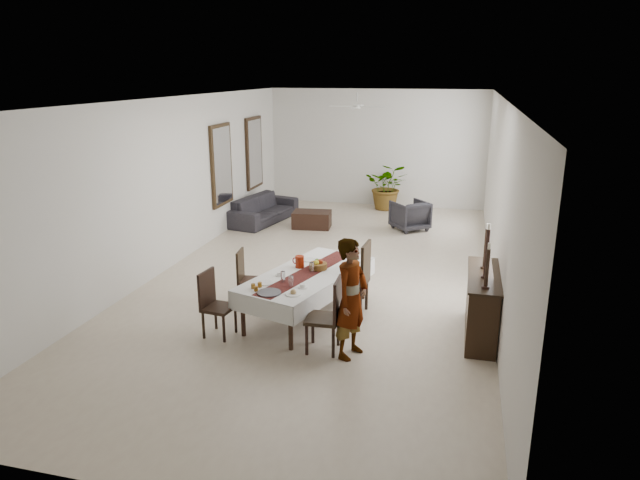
# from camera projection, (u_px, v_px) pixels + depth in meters

# --- Properties ---
(floor) EXTENTS (6.00, 12.00, 0.00)m
(floor) POSITION_uv_depth(u_px,v_px,m) (324.00, 274.00, 10.68)
(floor) COLOR beige
(floor) RESTS_ON ground
(ceiling) EXTENTS (6.00, 12.00, 0.02)m
(ceiling) POSITION_uv_depth(u_px,v_px,m) (325.00, 99.00, 9.77)
(ceiling) COLOR silver
(ceiling) RESTS_ON wall_back
(wall_back) EXTENTS (6.00, 0.02, 3.20)m
(wall_back) POSITION_uv_depth(u_px,v_px,m) (376.00, 148.00, 15.80)
(wall_back) COLOR silver
(wall_back) RESTS_ON floor
(wall_front) EXTENTS (6.00, 0.02, 3.20)m
(wall_front) POSITION_uv_depth(u_px,v_px,m) (149.00, 334.00, 4.65)
(wall_front) COLOR silver
(wall_front) RESTS_ON floor
(wall_left) EXTENTS (0.02, 12.00, 3.20)m
(wall_left) POSITION_uv_depth(u_px,v_px,m) (173.00, 183.00, 10.93)
(wall_left) COLOR silver
(wall_left) RESTS_ON floor
(wall_right) EXTENTS (0.02, 12.00, 3.20)m
(wall_right) POSITION_uv_depth(u_px,v_px,m) (499.00, 199.00, 9.51)
(wall_right) COLOR silver
(wall_right) RESTS_ON floor
(dining_table_top) EXTENTS (1.56, 2.42, 0.05)m
(dining_table_top) POSITION_uv_depth(u_px,v_px,m) (307.00, 275.00, 8.68)
(dining_table_top) COLOR black
(dining_table_top) RESTS_ON table_leg_fl
(table_leg_fl) EXTENTS (0.08, 0.08, 0.65)m
(table_leg_fl) POSITION_uv_depth(u_px,v_px,m) (243.00, 315.00, 8.11)
(table_leg_fl) COLOR black
(table_leg_fl) RESTS_ON floor
(table_leg_fr) EXTENTS (0.08, 0.08, 0.65)m
(table_leg_fr) POSITION_uv_depth(u_px,v_px,m) (291.00, 328.00, 7.70)
(table_leg_fr) COLOR black
(table_leg_fr) RESTS_ON floor
(table_leg_bl) EXTENTS (0.08, 0.08, 0.65)m
(table_leg_bl) POSITION_uv_depth(u_px,v_px,m) (321.00, 271.00, 9.86)
(table_leg_bl) COLOR black
(table_leg_bl) RESTS_ON floor
(table_leg_br) EXTENTS (0.08, 0.08, 0.65)m
(table_leg_br) POSITION_uv_depth(u_px,v_px,m) (363.00, 280.00, 9.45)
(table_leg_br) COLOR black
(table_leg_br) RESTS_ON floor
(tablecloth_top) EXTENTS (1.77, 2.63, 0.01)m
(tablecloth_top) POSITION_uv_depth(u_px,v_px,m) (307.00, 273.00, 8.67)
(tablecloth_top) COLOR silver
(tablecloth_top) RESTS_ON dining_table_top
(tablecloth_drape_left) EXTENTS (0.72, 2.31, 0.28)m
(tablecloth_drape_left) POSITION_uv_depth(u_px,v_px,m) (278.00, 275.00, 8.98)
(tablecloth_drape_left) COLOR silver
(tablecloth_drape_left) RESTS_ON dining_table_top
(tablecloth_drape_right) EXTENTS (0.72, 2.31, 0.28)m
(tablecloth_drape_right) POSITION_uv_depth(u_px,v_px,m) (339.00, 288.00, 8.44)
(tablecloth_drape_right) COLOR white
(tablecloth_drape_right) RESTS_ON dining_table_top
(tablecloth_drape_near) EXTENTS (1.06, 0.34, 0.28)m
(tablecloth_drape_near) POSITION_uv_depth(u_px,v_px,m) (260.00, 308.00, 7.73)
(tablecloth_drape_near) COLOR silver
(tablecloth_drape_near) RESTS_ON dining_table_top
(tablecloth_drape_far) EXTENTS (1.06, 0.34, 0.28)m
(tablecloth_drape_far) POSITION_uv_depth(u_px,v_px,m) (346.00, 260.00, 9.69)
(tablecloth_drape_far) COLOR white
(tablecloth_drape_far) RESTS_ON dining_table_top
(table_runner) EXTENTS (1.00, 2.33, 0.00)m
(table_runner) POSITION_uv_depth(u_px,v_px,m) (307.00, 273.00, 8.67)
(table_runner) COLOR #5C1D1A
(table_runner) RESTS_ON tablecloth_top
(red_pitcher) EXTENTS (0.18, 0.18, 0.19)m
(red_pitcher) POSITION_uv_depth(u_px,v_px,m) (300.00, 262.00, 8.88)
(red_pitcher) COLOR maroon
(red_pitcher) RESTS_ON tablecloth_top
(pitcher_handle) EXTENTS (0.11, 0.05, 0.11)m
(pitcher_handle) POSITION_uv_depth(u_px,v_px,m) (295.00, 261.00, 8.92)
(pitcher_handle) COLOR maroon
(pitcher_handle) RESTS_ON red_pitcher
(wine_glass_near) EXTENTS (0.07, 0.07, 0.16)m
(wine_glass_near) POSITION_uv_depth(u_px,v_px,m) (291.00, 281.00, 8.10)
(wine_glass_near) COLOR white
(wine_glass_near) RESTS_ON tablecloth_top
(wine_glass_mid) EXTENTS (0.07, 0.07, 0.16)m
(wine_glass_mid) POSITION_uv_depth(u_px,v_px,m) (283.00, 277.00, 8.27)
(wine_glass_mid) COLOR silver
(wine_glass_mid) RESTS_ON tablecloth_top
(wine_glass_far) EXTENTS (0.07, 0.07, 0.16)m
(wine_glass_far) POSITION_uv_depth(u_px,v_px,m) (312.00, 267.00, 8.66)
(wine_glass_far) COLOR white
(wine_glass_far) RESTS_ON tablecloth_top
(teacup_right) EXTENTS (0.08, 0.08, 0.06)m
(teacup_right) POSITION_uv_depth(u_px,v_px,m) (303.00, 286.00, 8.06)
(teacup_right) COLOR white
(teacup_right) RESTS_ON saucer_right
(saucer_right) EXTENTS (0.14, 0.14, 0.01)m
(saucer_right) POSITION_uv_depth(u_px,v_px,m) (303.00, 287.00, 8.07)
(saucer_right) COLOR white
(saucer_right) RESTS_ON tablecloth_top
(teacup_left) EXTENTS (0.08, 0.08, 0.06)m
(teacup_left) POSITION_uv_depth(u_px,v_px,m) (280.00, 274.00, 8.54)
(teacup_left) COLOR white
(teacup_left) RESTS_ON saucer_left
(saucer_left) EXTENTS (0.14, 0.14, 0.01)m
(saucer_left) POSITION_uv_depth(u_px,v_px,m) (280.00, 275.00, 8.54)
(saucer_left) COLOR white
(saucer_left) RESTS_ON tablecloth_top
(plate_near_right) EXTENTS (0.22, 0.22, 0.01)m
(plate_near_right) POSITION_uv_depth(u_px,v_px,m) (293.00, 294.00, 7.83)
(plate_near_right) COLOR white
(plate_near_right) RESTS_ON tablecloth_top
(bread_near_right) EXTENTS (0.08, 0.08, 0.08)m
(bread_near_right) POSITION_uv_depth(u_px,v_px,m) (293.00, 292.00, 7.82)
(bread_near_right) COLOR tan
(bread_near_right) RESTS_ON plate_near_right
(plate_near_left) EXTENTS (0.22, 0.22, 0.01)m
(plate_near_left) POSITION_uv_depth(u_px,v_px,m) (265.00, 283.00, 8.24)
(plate_near_left) COLOR white
(plate_near_left) RESTS_ON tablecloth_top
(plate_far_left) EXTENTS (0.22, 0.22, 0.01)m
(plate_far_left) POSITION_uv_depth(u_px,v_px,m) (309.00, 260.00, 9.24)
(plate_far_left) COLOR white
(plate_far_left) RESTS_ON tablecloth_top
(serving_tray) EXTENTS (0.34, 0.34, 0.02)m
(serving_tray) POSITION_uv_depth(u_px,v_px,m) (269.00, 293.00, 7.87)
(serving_tray) COLOR #3D3D42
(serving_tray) RESTS_ON tablecloth_top
(jam_jar_a) EXTENTS (0.06, 0.06, 0.07)m
(jam_jar_a) POSITION_uv_depth(u_px,v_px,m) (256.00, 289.00, 7.94)
(jam_jar_a) COLOR #8D5314
(jam_jar_a) RESTS_ON tablecloth_top
(jam_jar_b) EXTENTS (0.06, 0.06, 0.07)m
(jam_jar_b) POSITION_uv_depth(u_px,v_px,m) (253.00, 286.00, 8.03)
(jam_jar_b) COLOR brown
(jam_jar_b) RESTS_ON tablecloth_top
(jam_jar_c) EXTENTS (0.06, 0.06, 0.07)m
(jam_jar_c) POSITION_uv_depth(u_px,v_px,m) (260.00, 285.00, 8.08)
(jam_jar_c) COLOR #955F15
(jam_jar_c) RESTS_ON tablecloth_top
(fruit_basket) EXTENTS (0.28, 0.28, 0.09)m
(fruit_basket) POSITION_uv_depth(u_px,v_px,m) (318.00, 266.00, 8.83)
(fruit_basket) COLOR brown
(fruit_basket) RESTS_ON tablecloth_top
(fruit_red) EXTENTS (0.08, 0.08, 0.08)m
(fruit_red) POSITION_uv_depth(u_px,v_px,m) (320.00, 262.00, 8.81)
(fruit_red) COLOR maroon
(fruit_red) RESTS_ON fruit_basket
(fruit_green) EXTENTS (0.07, 0.07, 0.07)m
(fruit_green) POSITION_uv_depth(u_px,v_px,m) (317.00, 261.00, 8.85)
(fruit_green) COLOR #5B8126
(fruit_green) RESTS_ON fruit_basket
(fruit_yellow) EXTENTS (0.08, 0.08, 0.08)m
(fruit_yellow) POSITION_uv_depth(u_px,v_px,m) (316.00, 263.00, 8.77)
(fruit_yellow) COLOR yellow
(fruit_yellow) RESTS_ON fruit_basket
(chair_right_near_seat) EXTENTS (0.45, 0.45, 0.05)m
(chair_right_near_seat) POSITION_uv_depth(u_px,v_px,m) (323.00, 319.00, 7.66)
(chair_right_near_seat) COLOR black
(chair_right_near_seat) RESTS_ON chair_right_near_leg_fl
(chair_right_near_leg_fl) EXTENTS (0.05, 0.05, 0.44)m
(chair_right_near_leg_fl) POSITION_uv_depth(u_px,v_px,m) (333.00, 343.00, 7.52)
(chair_right_near_leg_fl) COLOR black
(chair_right_near_leg_fl) RESTS_ON floor
(chair_right_near_leg_fr) EXTENTS (0.05, 0.05, 0.44)m
(chair_right_near_leg_fr) POSITION_uv_depth(u_px,v_px,m) (338.00, 331.00, 7.86)
(chair_right_near_leg_fr) COLOR black
(chair_right_near_leg_fr) RESTS_ON floor
(chair_right_near_leg_bl) EXTENTS (0.05, 0.05, 0.44)m
(chair_right_near_leg_bl) POSITION_uv_depth(u_px,v_px,m) (307.00, 340.00, 7.59)
(chair_right_near_leg_bl) COLOR black
(chair_right_near_leg_bl) RESTS_ON floor
(chair_right_near_leg_br) EXTENTS (0.05, 0.05, 0.44)m
(chair_right_near_leg_br) POSITION_uv_depth(u_px,v_px,m) (313.00, 328.00, 7.93)
(chair_right_near_leg_br) COLOR black
(chair_right_near_leg_br) RESTS_ON floor
(chair_right_near_back) EXTENTS (0.05, 0.44, 0.56)m
(chair_right_near_back) POSITION_uv_depth(u_px,v_px,m) (338.00, 299.00, 7.53)
(chair_right_near_back) COLOR black
(chair_right_near_back) RESTS_ON chair_right_near_seat
(chair_right_far_seat) EXTENTS (0.52, 0.52, 0.06)m
(chair_right_far_seat) POSITION_uv_depth(u_px,v_px,m) (351.00, 282.00, 8.84)
(chair_right_far_seat) COLOR black
(chair_right_far_seat) RESTS_ON chair_right_far_leg_fl
(chair_right_far_leg_fl) EXTENTS (0.05, 0.05, 0.49)m
(chair_right_far_leg_fl) POSITION_uv_depth(u_px,v_px,m) (360.00, 305.00, 8.68)
(chair_right_far_leg_fl) COLOR black
(chair_right_far_leg_fl) RESTS_ON floor
(chair_right_far_leg_fr) EXTENTS (0.05, 0.05, 0.49)m
(chair_right_far_leg_fr) POSITION_uv_depth(u_px,v_px,m) (367.00, 295.00, 9.04)
(chair_right_far_leg_fr) COLOR black
(chair_right_far_leg_fr) RESTS_ON floor
(chair_right_far_leg_bl) EXTENTS (0.05, 0.05, 0.49)m
(chair_right_far_leg_bl) POSITION_uv_depth(u_px,v_px,m) (335.00, 301.00, 8.80)
(chair_right_far_leg_bl) COLOR black
(chair_right_far_leg_bl) RESTS_ON floor
(chair_right_far_leg_br) EXTENTS (0.05, 0.05, 0.49)m
(chair_right_far_leg_br) POSITION_uv_depth(u_px,v_px,m) (342.00, 292.00, 9.16)
(chair_right_far_leg_br) COLOR black
(chair_right_far_leg_br) RESTS_ON floor
(chair_right_far_back) EXTENTS (0.08, 0.49, 0.63)m
(chair_right_far_back) POSITION_uv_depth(u_px,v_px,m) (366.00, 263.00, 8.68)
(chair_right_far_back) COLOR black
(chair_right_far_back) RESTS_ON chair_right_far_seat
(chair_left_near_seat) EXTENTS (0.45, 0.45, 0.05)m
(chair_left_near_seat) POSITION_uv_depth(u_px,v_px,m) (219.00, 308.00, 8.10)
(chair_left_near_seat) COLOR black
(chair_left_near_seat) RESTS_ON chair_left_near_leg_fl
(chair_left_near_leg_fl) EXTENTS (0.05, 0.05, 0.40)m
(chair_left_near_leg_fl) POSITION_uv_depth(u_px,v_px,m) (216.00, 316.00, 8.37)
(chair_left_near_leg_fl) COLOR black
(chair_left_near_leg_fl) RESTS_ON floor
(chair_left_near_leg_fr) EXTENTS (0.05, 0.05, 0.40)m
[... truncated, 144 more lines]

